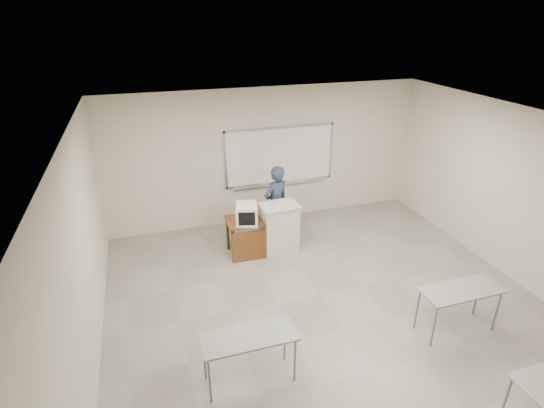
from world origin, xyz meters
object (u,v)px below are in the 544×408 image
object	(u,v)px
keyboard	(285,202)
whiteboard	(280,156)
mouse	(288,217)
instructor_desk	(260,231)
podium	(279,228)
laptop	(280,215)
presenter	(276,204)
crt_monitor	(247,214)

from	to	relation	value
keyboard	whiteboard	bearing A→B (deg)	88.37
mouse	keyboard	bearing A→B (deg)	103.32
instructor_desk	podium	world-z (taller)	podium
whiteboard	mouse	xyz separation A→B (m)	(-0.35, -1.57, -0.71)
laptop	presenter	world-z (taller)	presenter
crt_monitor	whiteboard	bearing A→B (deg)	67.06
whiteboard	presenter	size ratio (longest dim) A/B	1.52
whiteboard	presenter	world-z (taller)	whiteboard
instructor_desk	crt_monitor	xyz separation A→B (m)	(-0.25, -0.02, 0.42)
keyboard	crt_monitor	bearing A→B (deg)	-159.98
whiteboard	laptop	bearing A→B (deg)	-108.35
whiteboard	keyboard	world-z (taller)	whiteboard
keyboard	presenter	bearing A→B (deg)	113.03
podium	mouse	distance (m)	0.32
whiteboard	laptop	distance (m)	1.71
mouse	keyboard	size ratio (longest dim) A/B	0.22
instructor_desk	keyboard	world-z (taller)	keyboard
mouse	laptop	bearing A→B (deg)	165.85
whiteboard	crt_monitor	world-z (taller)	whiteboard
podium	crt_monitor	world-z (taller)	crt_monitor
mouse	keyboard	distance (m)	0.32
podium	keyboard	world-z (taller)	keyboard
podium	crt_monitor	xyz separation A→B (m)	(-0.65, -0.02, 0.42)
instructor_desk	presenter	bearing A→B (deg)	44.79
laptop	mouse	distance (m)	0.17
mouse	crt_monitor	bearing A→B (deg)	-173.41
whiteboard	laptop	world-z (taller)	whiteboard
keyboard	mouse	bearing A→B (deg)	-76.12
laptop	mouse	xyz separation A→B (m)	(0.15, -0.07, -0.04)
whiteboard	mouse	bearing A→B (deg)	-102.44
laptop	mouse	world-z (taller)	laptop
laptop	keyboard	xyz separation A→B (m)	(0.15, 0.11, 0.22)
laptop	presenter	distance (m)	0.49
podium	mouse	bearing A→B (deg)	-37.31
crt_monitor	mouse	size ratio (longest dim) A/B	5.01
crt_monitor	presenter	distance (m)	0.88
mouse	presenter	size ratio (longest dim) A/B	0.06
instructor_desk	mouse	size ratio (longest dim) A/B	13.84
crt_monitor	laptop	bearing A→B (deg)	14.41
podium	keyboard	distance (m)	0.54
mouse	presenter	bearing A→B (deg)	109.55
instructor_desk	laptop	xyz separation A→B (m)	(0.40, -0.02, 0.29)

